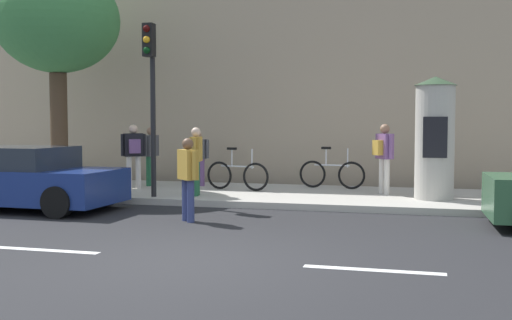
{
  "coord_description": "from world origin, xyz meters",
  "views": [
    {
      "loc": [
        2.98,
        -7.93,
        1.89
      ],
      "look_at": [
        0.31,
        2.0,
        1.26
      ],
      "focal_mm": 43.57,
      "sensor_mm": 36.0,
      "label": 1
    }
  ],
  "objects_px": {
    "street_tree": "(57,22)",
    "pedestrian_in_dark_shirt": "(384,152)",
    "pedestrian_with_backpack": "(195,155)",
    "parked_car_red": "(19,179)",
    "pedestrian_with_bag": "(198,154)",
    "pedestrian_in_light_jacket": "(188,173)",
    "bicycle_leaning": "(332,174)",
    "traffic_light": "(151,80)",
    "pedestrian_in_red_top": "(151,151)",
    "pedestrian_tallest": "(134,150)",
    "poster_column": "(435,137)",
    "bicycle_upright": "(237,175)"
  },
  "relations": [
    {
      "from": "bicycle_upright",
      "to": "pedestrian_in_dark_shirt",
      "type": "bearing_deg",
      "value": 0.96
    },
    {
      "from": "pedestrian_with_backpack",
      "to": "pedestrian_with_bag",
      "type": "height_order",
      "value": "pedestrian_with_backpack"
    },
    {
      "from": "street_tree",
      "to": "pedestrian_tallest",
      "type": "distance_m",
      "value": 3.95
    },
    {
      "from": "traffic_light",
      "to": "poster_column",
      "type": "distance_m",
      "value": 6.57
    },
    {
      "from": "traffic_light",
      "to": "pedestrian_with_backpack",
      "type": "xyz_separation_m",
      "value": [
        0.86,
        0.57,
        -1.73
      ]
    },
    {
      "from": "traffic_light",
      "to": "parked_car_red",
      "type": "height_order",
      "value": "traffic_light"
    },
    {
      "from": "pedestrian_in_dark_shirt",
      "to": "pedestrian_in_red_top",
      "type": "bearing_deg",
      "value": 176.34
    },
    {
      "from": "pedestrian_tallest",
      "to": "bicycle_leaning",
      "type": "bearing_deg",
      "value": 16.09
    },
    {
      "from": "pedestrian_with_backpack",
      "to": "poster_column",
      "type": "bearing_deg",
      "value": 8.09
    },
    {
      "from": "pedestrian_tallest",
      "to": "pedestrian_in_light_jacket",
      "type": "bearing_deg",
      "value": -51.73
    },
    {
      "from": "traffic_light",
      "to": "pedestrian_in_light_jacket",
      "type": "height_order",
      "value": "traffic_light"
    },
    {
      "from": "pedestrian_in_light_jacket",
      "to": "bicycle_leaning",
      "type": "distance_m",
      "value": 5.59
    },
    {
      "from": "pedestrian_with_backpack",
      "to": "pedestrian_tallest",
      "type": "height_order",
      "value": "pedestrian_tallest"
    },
    {
      "from": "pedestrian_in_dark_shirt",
      "to": "traffic_light",
      "type": "bearing_deg",
      "value": -158.39
    },
    {
      "from": "street_tree",
      "to": "pedestrian_tallest",
      "type": "relative_size",
      "value": 3.47
    },
    {
      "from": "pedestrian_tallest",
      "to": "bicycle_leaning",
      "type": "relative_size",
      "value": 0.95
    },
    {
      "from": "pedestrian_with_backpack",
      "to": "bicycle_leaning",
      "type": "bearing_deg",
      "value": 40.12
    },
    {
      "from": "street_tree",
      "to": "pedestrian_tallest",
      "type": "height_order",
      "value": "street_tree"
    },
    {
      "from": "street_tree",
      "to": "pedestrian_in_light_jacket",
      "type": "xyz_separation_m",
      "value": [
        5.05,
        -3.6,
        -3.58
      ]
    },
    {
      "from": "pedestrian_with_backpack",
      "to": "parked_car_red",
      "type": "relative_size",
      "value": 0.37
    },
    {
      "from": "street_tree",
      "to": "parked_car_red",
      "type": "distance_m",
      "value": 4.96
    },
    {
      "from": "bicycle_leaning",
      "to": "parked_car_red",
      "type": "xyz_separation_m",
      "value": [
        -6.14,
        -4.6,
        0.13
      ]
    },
    {
      "from": "pedestrian_tallest",
      "to": "pedestrian_with_bag",
      "type": "relative_size",
      "value": 1.14
    },
    {
      "from": "pedestrian_with_backpack",
      "to": "traffic_light",
      "type": "bearing_deg",
      "value": -146.53
    },
    {
      "from": "pedestrian_with_bag",
      "to": "traffic_light",
      "type": "bearing_deg",
      "value": -92.94
    },
    {
      "from": "poster_column",
      "to": "pedestrian_with_backpack",
      "type": "bearing_deg",
      "value": -171.91
    },
    {
      "from": "pedestrian_in_dark_shirt",
      "to": "pedestrian_with_bag",
      "type": "bearing_deg",
      "value": 172.05
    },
    {
      "from": "pedestrian_in_light_jacket",
      "to": "pedestrian_in_dark_shirt",
      "type": "relative_size",
      "value": 0.94
    },
    {
      "from": "pedestrian_in_light_jacket",
      "to": "bicycle_upright",
      "type": "bearing_deg",
      "value": 93.83
    },
    {
      "from": "pedestrian_with_backpack",
      "to": "street_tree",
      "type": "bearing_deg",
      "value": 168.65
    },
    {
      "from": "pedestrian_in_light_jacket",
      "to": "parked_car_red",
      "type": "relative_size",
      "value": 0.37
    },
    {
      "from": "pedestrian_with_backpack",
      "to": "bicycle_leaning",
      "type": "xyz_separation_m",
      "value": [
        2.89,
        2.44,
        -0.57
      ]
    },
    {
      "from": "pedestrian_in_dark_shirt",
      "to": "pedestrian_in_light_jacket",
      "type": "bearing_deg",
      "value": -128.67
    },
    {
      "from": "pedestrian_in_light_jacket",
      "to": "pedestrian_with_backpack",
      "type": "bearing_deg",
      "value": 107.93
    },
    {
      "from": "street_tree",
      "to": "pedestrian_with_bag",
      "type": "relative_size",
      "value": 3.94
    },
    {
      "from": "pedestrian_tallest",
      "to": "bicycle_upright",
      "type": "xyz_separation_m",
      "value": [
        2.69,
        0.4,
        -0.62
      ]
    },
    {
      "from": "pedestrian_in_red_top",
      "to": "pedestrian_in_light_jacket",
      "type": "bearing_deg",
      "value": -58.1
    },
    {
      "from": "pedestrian_in_dark_shirt",
      "to": "pedestrian_with_backpack",
      "type": "bearing_deg",
      "value": -161.07
    },
    {
      "from": "pedestrian_in_dark_shirt",
      "to": "bicycle_upright",
      "type": "distance_m",
      "value": 3.72
    },
    {
      "from": "pedestrian_with_bag",
      "to": "poster_column",
      "type": "bearing_deg",
      "value": -12.74
    },
    {
      "from": "pedestrian_tallest",
      "to": "traffic_light",
      "type": "bearing_deg",
      "value": -52.18
    },
    {
      "from": "pedestrian_in_light_jacket",
      "to": "pedestrian_in_dark_shirt",
      "type": "height_order",
      "value": "pedestrian_in_dark_shirt"
    },
    {
      "from": "pedestrian_in_red_top",
      "to": "bicycle_upright",
      "type": "bearing_deg",
      "value": -10.07
    },
    {
      "from": "pedestrian_in_red_top",
      "to": "bicycle_upright",
      "type": "height_order",
      "value": "pedestrian_in_red_top"
    },
    {
      "from": "bicycle_leaning",
      "to": "pedestrian_tallest",
      "type": "bearing_deg",
      "value": -163.91
    },
    {
      "from": "street_tree",
      "to": "bicycle_upright",
      "type": "bearing_deg",
      "value": 6.86
    },
    {
      "from": "pedestrian_in_dark_shirt",
      "to": "pedestrian_with_bag",
      "type": "distance_m",
      "value": 5.05
    },
    {
      "from": "pedestrian_with_backpack",
      "to": "pedestrian_in_red_top",
      "type": "bearing_deg",
      "value": 136.79
    },
    {
      "from": "street_tree",
      "to": "pedestrian_in_dark_shirt",
      "type": "bearing_deg",
      "value": 4.31
    },
    {
      "from": "pedestrian_in_light_jacket",
      "to": "pedestrian_in_dark_shirt",
      "type": "distance_m",
      "value": 5.43
    }
  ]
}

